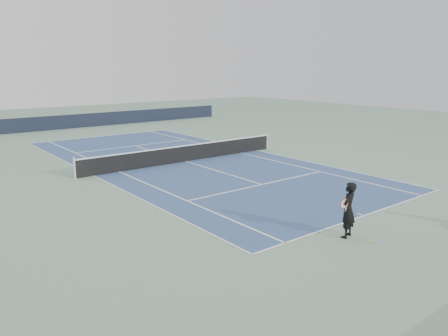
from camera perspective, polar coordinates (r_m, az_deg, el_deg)
ground at (r=25.13m, az=-5.01°, el=0.84°), size 80.00×80.00×0.00m
court_surface at (r=25.13m, az=-5.01°, el=0.86°), size 10.97×23.77×0.01m
tennis_net at (r=25.03m, az=-5.03°, el=1.97°), size 12.90×0.10×1.07m
windscreen_far at (r=41.02m, az=-18.90°, el=5.80°), size 30.00×0.25×1.20m
tennis_player at (r=14.37m, az=15.89°, el=-5.29°), size 0.85×0.68×1.81m
tennis_ball at (r=14.45m, az=18.51°, el=-9.04°), size 0.07×0.07×0.07m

